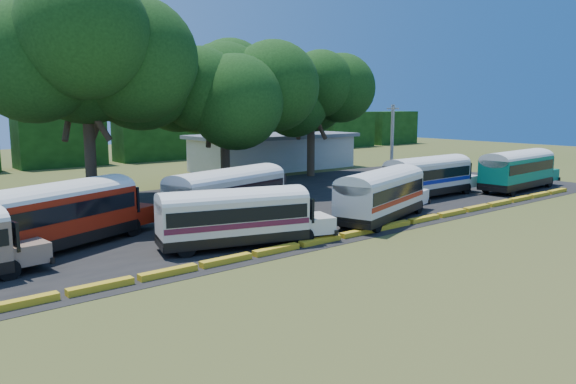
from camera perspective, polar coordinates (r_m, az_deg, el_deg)
ground at (r=30.60m, az=6.63°, el=-5.13°), size 160.00×160.00×0.00m
asphalt_strip at (r=40.21m, az=-4.77°, el=-1.68°), size 64.00×24.00×0.02m
curb at (r=31.24m, az=5.31°, el=-4.53°), size 53.70×0.45×0.30m
terminal_building at (r=64.33m, az=-1.48°, el=4.16°), size 19.00×9.00×4.00m
treeline_backdrop at (r=71.93m, az=-22.12°, el=4.79°), size 130.00×4.00×6.00m
bus_red at (r=30.85m, az=-22.15°, el=-1.82°), size 10.81×6.37×3.49m
bus_cream_west at (r=29.21m, az=-5.22°, el=-2.26°), size 9.68×4.89×3.10m
bus_cream_east at (r=35.36m, az=-5.96°, el=0.01°), size 10.76×5.10×3.44m
bus_white_red at (r=35.98m, az=9.55°, el=-0.01°), size 10.42×5.42×3.33m
bus_white_blue at (r=46.07m, az=14.16°, el=1.76°), size 9.98×2.56×3.28m
bus_teal at (r=52.11m, az=22.36°, el=2.31°), size 10.67×3.23×3.46m
tree_west at (r=42.80m, az=-19.94°, el=12.94°), size 13.19×13.19×15.64m
tree_center at (r=48.30m, az=-6.52°, el=10.30°), size 10.78×10.78×12.57m
tree_east at (r=57.79m, az=2.37°, el=10.25°), size 9.61×9.61×12.29m
utility_pole at (r=52.62m, az=10.52°, el=4.85°), size 1.60×0.30×7.34m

